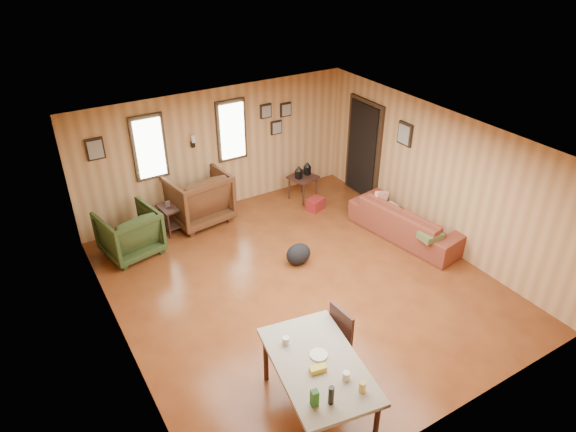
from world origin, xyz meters
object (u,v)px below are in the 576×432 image
recliner_green (129,230)px  dining_table (318,369)px  end_table (175,213)px  side_table (303,175)px  recliner_brown (197,194)px  sofa (409,216)px

recliner_green → dining_table: dining_table is taller
end_table → side_table: side_table is taller
recliner_brown → recliner_green: size_ratio=1.21×
recliner_brown → side_table: recliner_brown is taller
recliner_green → end_table: (0.92, 0.32, -0.09)m
sofa → side_table: bearing=12.2°
sofa → recliner_green: size_ratio=2.38×
recliner_brown → dining_table: (-0.54, -4.87, 0.17)m
sofa → side_table: sofa is taller
sofa → end_table: size_ratio=3.33×
recliner_brown → dining_table: size_ratio=0.65×
recliner_brown → recliner_green: 1.50m
sofa → side_table: (-0.85, 2.19, 0.11)m
sofa → recliner_brown: bearing=41.2°
end_table → sofa: bearing=-33.8°
recliner_brown → end_table: recliner_brown is taller
side_table → dining_table: bearing=-120.8°
end_table → side_table: bearing=-3.8°
sofa → recliner_green: 4.90m
recliner_green → dining_table: size_ratio=0.54×
sofa → recliner_green: (-4.45, 2.05, 0.03)m
sofa → dining_table: dining_table is taller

